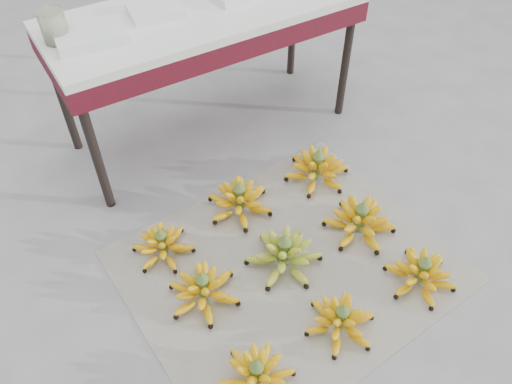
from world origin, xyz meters
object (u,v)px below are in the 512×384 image
bunch_mid_left (204,290)px  bunch_back_right (317,169)px  bunch_front_left (257,376)px  bunch_front_right (421,274)px  bunch_back_center (240,200)px  bunch_mid_right (360,221)px  newspaper_mat (288,266)px  bunch_front_center (341,321)px  tray_far_left (90,36)px  bunch_back_left (163,245)px  vendor_table (205,24)px  tray_left (156,11)px  bunch_mid_center (284,254)px  glass_jar (54,26)px

bunch_mid_left → bunch_back_right: bunch_back_right is taller
bunch_front_left → bunch_front_right: bunch_front_right is taller
bunch_mid_left → bunch_back_center: (0.35, 0.33, 0.00)m
bunch_mid_right → newspaper_mat: bearing=175.8°
bunch_front_center → tray_far_left: bearing=89.5°
bunch_back_left → vendor_table: bearing=48.8°
bunch_front_center → newspaper_mat: bearing=74.2°
bunch_mid_left → bunch_back_left: (-0.04, 0.28, -0.01)m
tray_far_left → tray_left: tray_far_left is taller
bunch_mid_left → bunch_back_center: bearing=49.7°
bunch_mid_center → bunch_mid_right: bearing=-24.2°
bunch_front_center → bunch_front_left: bearing=166.0°
newspaper_mat → bunch_front_center: 0.34m
newspaper_mat → bunch_mid_right: bearing=-1.2°
bunch_front_left → bunch_back_center: (0.36, 0.72, 0.01)m
bunch_back_center → bunch_mid_center: bearing=-84.3°
bunch_front_right → glass_jar: 1.73m
bunch_front_left → bunch_back_center: bearing=88.0°
bunch_back_left → bunch_mid_left: bearing=-80.5°
newspaper_mat → bunch_mid_center: bearing=123.6°
newspaper_mat → bunch_back_center: 0.38m
tray_left → glass_jar: (-0.42, 0.00, 0.05)m
bunch_mid_center → bunch_back_left: (-0.39, 0.31, -0.01)m
bunch_mid_right → bunch_front_right: bearing=-87.7°
bunch_back_left → bunch_back_center: size_ratio=0.81×
bunch_front_center → bunch_mid_right: 0.49m
tray_far_left → glass_jar: bearing=150.4°
vendor_table → bunch_back_center: bearing=-107.0°
bunch_mid_right → tray_far_left: size_ratio=1.10×
newspaper_mat → tray_far_left: (-0.35, 0.93, 0.70)m
bunch_mid_center → bunch_mid_right: bunch_mid_center is taller
bunch_front_center → vendor_table: bearing=66.6°
bunch_mid_center → vendor_table: (0.18, 0.94, 0.53)m
tray_left → bunch_back_left: bearing=-118.7°
bunch_back_left → tray_left: (0.36, 0.66, 0.64)m
bunch_back_right → vendor_table: 0.84m
bunch_mid_left → bunch_back_center: size_ratio=0.97×
bunch_back_center → tray_far_left: tray_far_left is taller
tray_left → bunch_front_left: bearing=-103.7°
bunch_front_left → bunch_mid_left: size_ratio=1.11×
bunch_mid_center → glass_jar: 1.27m
glass_jar → tray_far_left: bearing=-29.6°
bunch_front_left → vendor_table: 1.51m
bunch_front_left → bunch_front_center: bearing=26.4°
bunch_front_left → bunch_mid_left: 0.39m
bunch_front_left → tray_far_left: 1.43m
bunch_front_right → glass_jar: (-0.86, 1.33, 0.68)m
bunch_back_left → bunch_mid_center: bearing=-37.1°
bunch_front_right → bunch_back_left: size_ratio=1.33×
bunch_front_center → bunch_front_right: size_ratio=0.94×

